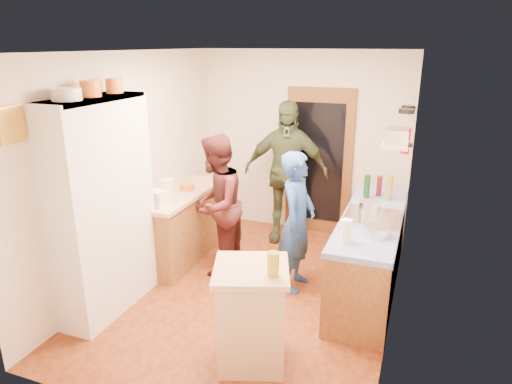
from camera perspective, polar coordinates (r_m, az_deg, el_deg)
The scene contains 44 objects.
floor at distance 5.30m, azimuth -0.37°, elevation -12.32°, with size 3.00×4.00×0.02m, color brown.
ceiling at distance 4.57m, azimuth -0.44°, elevation 17.33°, with size 3.00×4.00×0.02m, color silver.
wall_back at distance 6.62m, azimuth 5.91°, elevation 6.07°, with size 3.00×0.02×2.60m, color beige.
wall_front at distance 3.11m, azimuth -14.04°, elevation -8.71°, with size 3.00×0.02×2.60m, color beige.
wall_left at distance 5.48m, azimuth -15.33°, elevation 2.95°, with size 0.02×4.00×2.60m, color beige.
wall_right at distance 4.48m, azimuth 17.94°, elevation -0.66°, with size 0.02×4.00×2.60m, color beige.
door_frame at distance 6.59m, azimuth 7.85°, elevation 3.69°, with size 0.95×0.06×2.10m, color brown.
door_glass at distance 6.55m, azimuth 7.78°, elevation 3.62°, with size 0.70×0.02×1.70m, color black.
hutch_body at distance 4.81m, azimuth -18.60°, elevation -1.96°, with size 0.40×1.20×2.20m, color white.
hutch_top_shelf at distance 4.57m, azimuth -19.97°, elevation 10.86°, with size 0.40×1.14×0.04m, color white.
plate_stack at distance 4.34m, azimuth -22.61°, elevation 11.21°, with size 0.25×0.25×0.11m, color white.
orange_pot_a at distance 4.57m, azimuth -19.98°, elevation 12.06°, with size 0.19×0.19×0.15m, color orange.
orange_pot_b at distance 4.84m, azimuth -17.31°, elevation 12.58°, with size 0.16×0.16×0.15m, color orange.
left_counter_base at distance 5.94m, azimuth -9.68°, elevation -4.37°, with size 0.60×1.40×0.85m, color #9F6735.
left_counter_top at distance 5.79m, azimuth -9.91°, elevation -0.25°, with size 0.64×1.44×0.05m, color tan.
toaster at distance 5.31m, azimuth -12.30°, elevation -0.75°, with size 0.25×0.16×0.18m, color white.
kettle at distance 5.67m, azimuth -11.10°, elevation 0.59°, with size 0.18×0.18×0.20m, color white.
orange_bowl at distance 5.84m, azimuth -8.59°, elevation 0.67°, with size 0.18×0.18×0.08m, color orange.
chopping_board at distance 6.27m, azimuth -7.01°, elevation 1.68°, with size 0.30×0.22×0.03m, color tan.
right_counter_base at distance 5.28m, azimuth 13.99°, elevation -7.70°, with size 0.60×2.20×0.84m, color #9F6735.
right_counter_top at distance 5.11m, azimuth 14.37°, elevation -3.15°, with size 0.62×2.22×0.06m, color #1936A3.
hob at distance 4.98m, azimuth 14.25°, elevation -3.06°, with size 0.55×0.58×0.04m, color silver.
pot_on_hob at distance 5.03m, azimuth 13.86°, elevation -1.83°, with size 0.20×0.20×0.13m, color silver.
bottle_a at distance 5.61m, azimuth 13.71°, elevation 0.70°, with size 0.07×0.07×0.29m, color #143F14.
bottle_b at distance 5.72m, azimuth 15.15°, elevation 0.73°, with size 0.06×0.06×0.25m, color #591419.
bottle_c at distance 5.60m, azimuth 16.36°, elevation 0.51°, with size 0.07×0.07×0.30m, color olive.
paper_towel at distance 4.32m, azimuth 11.21°, elevation -4.83°, with size 0.10×0.10×0.23m, color white.
mixing_bowl at distance 4.56m, azimuth 14.84°, elevation -4.73°, with size 0.26×0.26×0.10m, color silver.
island_base at distance 4.06m, azimuth -0.59°, elevation -15.43°, with size 0.55×0.55×0.86m, color tan.
island_top at distance 3.83m, azimuth -0.62°, elevation -9.74°, with size 0.62×0.62×0.05m, color tan.
cutting_board at distance 3.87m, azimuth -1.34°, elevation -9.25°, with size 0.35×0.28×0.02m, color white.
oil_jar at distance 3.66m, azimuth 2.16°, elevation -8.95°, with size 0.10×0.10×0.20m, color #AD9E2D.
pan_rail at distance 5.82m, azimuth 19.13°, elevation 11.00°, with size 0.02×0.02×0.65m, color silver.
pan_hang_a at distance 5.66m, azimuth 18.30°, elevation 9.58°, with size 0.18×0.18×0.05m, color black.
pan_hang_b at distance 5.86m, azimuth 18.39°, elevation 9.64°, with size 0.16×0.16×0.05m, color black.
pan_hang_c at distance 6.06m, azimuth 18.51°, elevation 9.98°, with size 0.17×0.17×0.05m, color black.
wall_shelf at distance 4.82m, azimuth 17.07°, elevation 5.66°, with size 0.26×0.42×0.03m, color tan.
radio at distance 4.80m, azimuth 17.17°, elevation 6.71°, with size 0.22×0.30×0.15m, color silver.
ext_bracket at distance 6.08m, azimuth 18.71°, elevation 5.57°, with size 0.06×0.10×0.04m, color black.
fire_extinguisher at distance 6.08m, azimuth 18.20°, elevation 6.09°, with size 0.11×0.11×0.32m, color red.
picture_frame at distance 4.18m, azimuth -28.30°, elevation 7.41°, with size 0.03×0.25×0.30m, color gold.
person_hob at distance 5.03m, azimuth 5.39°, elevation -3.88°, with size 0.58×0.38×1.59m, color #224492.
person_left at distance 5.47m, azimuth -4.53°, elevation -1.51°, with size 0.82×0.64×1.68m, color #421A19.
person_back at distance 6.27m, azimuth 3.87°, elevation 2.46°, with size 1.15×0.48×1.97m, color #363F27.
Camera 1 is at (1.65, -4.26, 2.68)m, focal length 32.00 mm.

